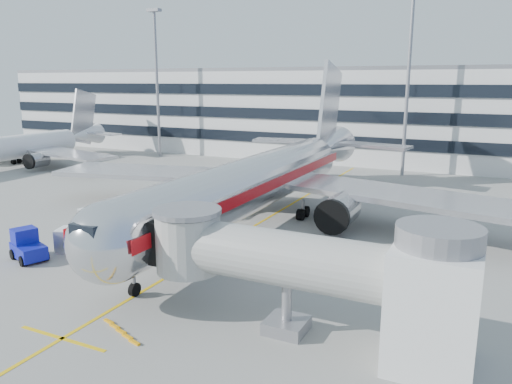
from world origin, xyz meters
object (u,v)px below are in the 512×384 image
at_px(baggage_tug, 28,246).
at_px(cargo_container_right, 95,218).
at_px(cargo_container_front, 70,240).
at_px(ramp_worker, 103,225).
at_px(cargo_container_left, 90,217).
at_px(main_jet, 265,178).
at_px(belt_loader, 123,226).

bearing_deg(baggage_tug, cargo_container_right, 100.65).
relative_size(cargo_container_front, ramp_worker, 1.40).
relative_size(cargo_container_left, ramp_worker, 1.13).
xyz_separation_m(main_jet, belt_loader, (-9.64, -9.51, -3.58)).
distance_m(main_jet, cargo_container_left, 17.03).
height_order(belt_loader, cargo_container_front, belt_loader).
bearing_deg(cargo_container_left, main_jet, 32.35).
bearing_deg(ramp_worker, main_jet, -13.65).
xyz_separation_m(baggage_tug, cargo_container_front, (1.48, 2.79, -0.08)).
distance_m(main_jet, cargo_container_right, 16.50).
bearing_deg(main_jet, belt_loader, -135.38).
distance_m(baggage_tug, cargo_container_left, 9.30).
bearing_deg(cargo_container_left, ramp_worker, -26.05).
height_order(baggage_tug, cargo_container_front, baggage_tug).
height_order(main_jet, cargo_container_right, main_jet).
bearing_deg(cargo_container_front, ramp_worker, 100.48).
xyz_separation_m(main_jet, cargo_container_right, (-13.46, -8.91, -3.40)).
relative_size(cargo_container_left, cargo_container_front, 0.81).
bearing_deg(main_jet, cargo_container_left, -147.65).
xyz_separation_m(cargo_container_left, cargo_container_front, (3.81, -6.21, 0.11)).
bearing_deg(cargo_container_front, main_jet, 55.80).
height_order(cargo_container_left, cargo_container_front, cargo_container_front).
distance_m(main_jet, cargo_container_front, 18.59).
xyz_separation_m(belt_loader, ramp_worker, (-1.53, -0.85, 0.15)).
relative_size(belt_loader, cargo_container_right, 2.64).
bearing_deg(main_jet, ramp_worker, -137.15).
xyz_separation_m(cargo_container_right, ramp_worker, (2.29, -1.45, -0.03)).
relative_size(main_jet, ramp_worker, 31.74).
distance_m(baggage_tug, cargo_container_front, 3.16).
bearing_deg(cargo_container_front, baggage_tug, -117.93).
bearing_deg(cargo_container_left, belt_loader, -7.49).
height_order(cargo_container_left, ramp_worker, cargo_container_left).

